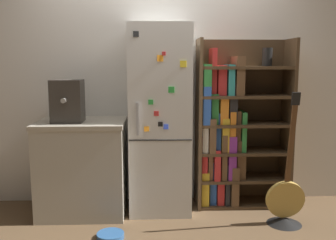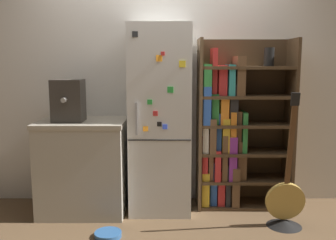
{
  "view_description": "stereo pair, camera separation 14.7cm",
  "coord_description": "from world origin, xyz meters",
  "px_view_note": "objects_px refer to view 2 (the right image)",
  "views": [
    {
      "loc": [
        -0.07,
        -3.45,
        1.47
      ],
      "look_at": [
        0.08,
        0.15,
        0.91
      ],
      "focal_mm": 40.0,
      "sensor_mm": 36.0,
      "label": 1
    },
    {
      "loc": [
        0.08,
        -3.46,
        1.47
      ],
      "look_at": [
        0.08,
        0.15,
        0.91
      ],
      "focal_mm": 40.0,
      "sensor_mm": 36.0,
      "label": 2
    }
  ],
  "objects_px": {
    "refrigerator": "(160,120)",
    "pet_bowl": "(108,234)",
    "bookshelf": "(231,132)",
    "guitar": "(285,208)",
    "espresso_machine": "(68,101)"
  },
  "relations": [
    {
      "from": "pet_bowl",
      "to": "bookshelf",
      "type": "bearing_deg",
      "value": 33.04
    },
    {
      "from": "espresso_machine",
      "to": "guitar",
      "type": "bearing_deg",
      "value": -9.08
    },
    {
      "from": "espresso_machine",
      "to": "guitar",
      "type": "distance_m",
      "value": 2.23
    },
    {
      "from": "bookshelf",
      "to": "pet_bowl",
      "type": "height_order",
      "value": "bookshelf"
    },
    {
      "from": "refrigerator",
      "to": "guitar",
      "type": "bearing_deg",
      "value": -20.64
    },
    {
      "from": "bookshelf",
      "to": "guitar",
      "type": "xyz_separation_m",
      "value": [
        0.41,
        -0.54,
        -0.6
      ]
    },
    {
      "from": "bookshelf",
      "to": "pet_bowl",
      "type": "xyz_separation_m",
      "value": [
        -1.15,
        -0.75,
        -0.75
      ]
    },
    {
      "from": "refrigerator",
      "to": "pet_bowl",
      "type": "bearing_deg",
      "value": -124.07
    },
    {
      "from": "pet_bowl",
      "to": "guitar",
      "type": "bearing_deg",
      "value": 7.73
    },
    {
      "from": "refrigerator",
      "to": "bookshelf",
      "type": "height_order",
      "value": "refrigerator"
    },
    {
      "from": "guitar",
      "to": "refrigerator",
      "type": "bearing_deg",
      "value": 159.36
    },
    {
      "from": "espresso_machine",
      "to": "guitar",
      "type": "relative_size",
      "value": 0.32
    },
    {
      "from": "refrigerator",
      "to": "bookshelf",
      "type": "bearing_deg",
      "value": 8.79
    },
    {
      "from": "refrigerator",
      "to": "pet_bowl",
      "type": "xyz_separation_m",
      "value": [
        -0.43,
        -0.64,
        -0.89
      ]
    },
    {
      "from": "espresso_machine",
      "to": "pet_bowl",
      "type": "height_order",
      "value": "espresso_machine"
    }
  ]
}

